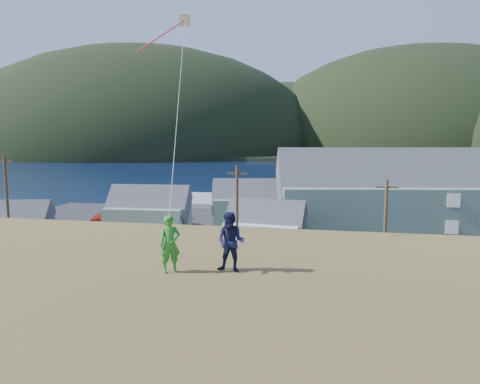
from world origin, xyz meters
name	(u,v)px	position (x,y,z in m)	size (l,w,h in m)	color
ground	(235,284)	(0.00, 0.00, 0.00)	(900.00, 900.00, 0.00)	#0A1638
grass_strip	(230,292)	(0.00, -2.00, 0.05)	(110.00, 8.00, 0.10)	#4C3D19
waterfront_lot	(264,235)	(0.00, 17.00, 0.06)	(72.00, 36.00, 0.12)	#28282B
wharf	(247,201)	(-6.00, 40.00, 0.45)	(26.00, 14.00, 0.90)	gray
far_shore	(313,150)	(0.00, 330.00, 1.00)	(900.00, 320.00, 2.00)	black
far_hills	(363,151)	(35.59, 279.38, 2.00)	(760.00, 265.00, 143.00)	black
lodge	(431,196)	(18.78, 19.90, 4.71)	(35.95, 15.55, 12.24)	slate
shed_teal	(11,227)	(-24.56, 6.22, 2.24)	(8.56, 6.78, 5.96)	#327567
shed_palegreen_near	(149,212)	(-13.45, 15.25, 2.61)	(9.89, 6.60, 6.92)	slate
shed_white	(265,228)	(1.04, 9.96, 2.39)	(8.33, 6.03, 6.19)	silver
shed_palegreen_far	(251,202)	(-2.73, 24.73, 2.69)	(11.33, 7.70, 7.02)	slate
utility_poles	(188,220)	(-4.25, 1.50, 4.60)	(32.32, 0.24, 9.71)	#47331E
parked_cars	(168,220)	(-12.73, 19.85, 0.86)	(21.47, 11.09, 1.54)	red
kite_flyer_green	(170,244)	(1.86, -19.44, 8.07)	(0.64, 0.42, 1.74)	#2B8D26
kite_flyer_navy	(231,242)	(3.66, -19.04, 8.12)	(0.89, 0.70, 1.84)	#15183B
kite_rig	(181,25)	(0.31, -13.29, 16.06)	(1.38, 3.48, 9.91)	beige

